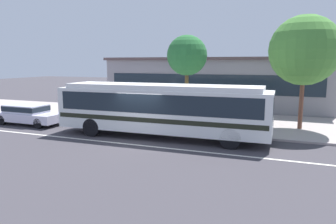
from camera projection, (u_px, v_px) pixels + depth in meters
ground_plane at (140, 141)px, 16.43m from camera, size 120.00×120.00×0.00m
sidewalk_slab at (181, 119)px, 22.43m from camera, size 60.00×8.00×0.12m
lane_stripe_center at (133, 145)px, 15.69m from camera, size 56.00×0.16×0.01m
transit_bus at (161, 107)px, 16.99m from camera, size 11.59×2.72×2.88m
sedan_behind_bus at (28, 113)px, 20.74m from camera, size 4.67×1.86×1.29m
pedestrian_waiting_near_sign at (241, 113)px, 18.78m from camera, size 0.48×0.48×1.60m
bus_stop_sign at (254, 107)px, 17.23m from camera, size 0.13×0.44×2.33m
street_tree_near_stop at (187, 56)px, 20.96m from camera, size 2.68×2.68×5.73m
street_tree_mid_block at (305, 50)px, 18.25m from camera, size 4.06×4.06×6.65m
station_building at (218, 82)px, 28.92m from camera, size 19.24×7.83×4.47m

